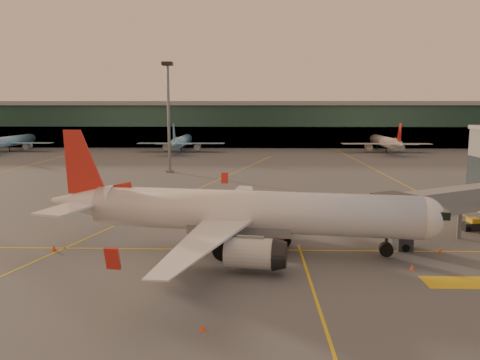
{
  "coord_description": "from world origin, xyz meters",
  "views": [
    {
      "loc": [
        -0.08,
        -43.79,
        15.26
      ],
      "look_at": [
        -1.99,
        22.05,
        5.0
      ],
      "focal_mm": 35.0,
      "sensor_mm": 36.0,
      "label": 1
    }
  ],
  "objects": [
    {
      "name": "cone_nose",
      "position": [
        19.84,
        4.74,
        0.25
      ],
      "size": [
        0.4,
        0.4,
        0.51
      ],
      "color": "#FF490D",
      "rests_on": "ground"
    },
    {
      "name": "mast_west_near",
      "position": [
        -20.0,
        66.0,
        14.86
      ],
      "size": [
        2.4,
        2.4,
        25.6
      ],
      "color": "slate",
      "rests_on": "ground"
    },
    {
      "name": "cone_wing_left",
      "position": [
        -3.41,
        21.64,
        0.3
      ],
      "size": [
        0.48,
        0.48,
        0.62
      ],
      "color": "#FF490D",
      "rests_on": "ground"
    },
    {
      "name": "distant_aircraft_row",
      "position": [
        -21.0,
        118.0,
        0.0
      ],
      "size": [
        290.0,
        34.0,
        13.0
      ],
      "color": "#80B9D7",
      "rests_on": "ground"
    },
    {
      "name": "cone_wing_right",
      "position": [
        -3.53,
        -13.63,
        0.24
      ],
      "size": [
        0.39,
        0.39,
        0.5
      ],
      "color": "#FF490D",
      "rests_on": "ground"
    },
    {
      "name": "catering_truck",
      "position": [
        1.21,
        5.97,
        2.78
      ],
      "size": [
        6.76,
        4.17,
        4.89
      ],
      "rotation": [
        0.0,
        0.0,
        -0.24
      ],
      "color": "#AF2A19",
      "rests_on": "ground"
    },
    {
      "name": "jet_bridge",
      "position": [
        25.41,
        11.06,
        4.36
      ],
      "size": [
        23.78,
        15.39,
        6.2
      ],
      "color": "slate",
      "rests_on": "ground"
    },
    {
      "name": "cone_fwd",
      "position": [
        15.04,
        -0.8,
        0.24
      ],
      "size": [
        0.39,
        0.39,
        0.49
      ],
      "color": "#FF490D",
      "rests_on": "ground"
    },
    {
      "name": "main_airplane",
      "position": [
        -1.65,
        4.64,
        4.16
      ],
      "size": [
        42.4,
        38.39,
        12.81
      ],
      "rotation": [
        0.0,
        0.0,
        -0.15
      ],
      "color": "white",
      "rests_on": "ground"
    },
    {
      "name": "taxi_markings",
      "position": [
        -7.32,
        44.49,
        0.01
      ],
      "size": [
        100.12,
        173.0,
        0.01
      ],
      "color": "yellow",
      "rests_on": "ground"
    },
    {
      "name": "terminal",
      "position": [
        0.0,
        141.79,
        8.76
      ],
      "size": [
        400.0,
        20.0,
        17.6
      ],
      "color": "#19382D",
      "rests_on": "ground"
    },
    {
      "name": "ground",
      "position": [
        0.0,
        0.0,
        0.0
      ],
      "size": [
        600.0,
        600.0,
        0.0
      ],
      "primitive_type": "plane",
      "color": "#4C4F54",
      "rests_on": "ground"
    },
    {
      "name": "pushback_tug",
      "position": [
        27.62,
        14.15,
        0.62
      ],
      "size": [
        3.14,
        1.95,
        1.53
      ],
      "rotation": [
        0.0,
        0.0,
        0.12
      ],
      "color": "black",
      "rests_on": "ground"
    },
    {
      "name": "cone_tail",
      "position": [
        -21.52,
        4.1,
        0.3
      ],
      "size": [
        0.49,
        0.49,
        0.63
      ],
      "color": "#FF490D",
      "rests_on": "ground"
    }
  ]
}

